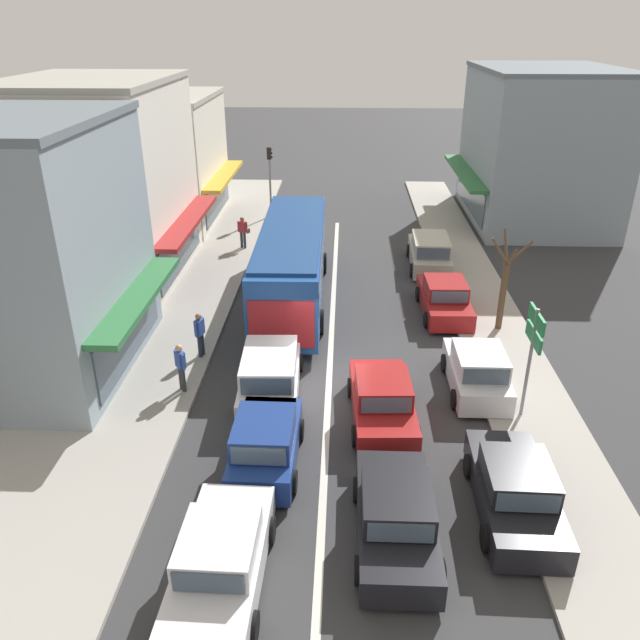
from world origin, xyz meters
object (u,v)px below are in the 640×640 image
Objects in this scene: wagon_behind_bus_mid at (270,374)px; hatchback_behind_bus_near at (266,443)px; sedan_adjacent_lane_lead at (221,561)px; parked_sedan_kerb_third at (444,299)px; directional_road_sign at (534,338)px; traffic_light_downstreet at (270,171)px; parked_sedan_kerb_front at (515,490)px; parked_hatchback_kerb_second at (477,371)px; pedestrian_browsing_midblock at (200,332)px; pedestrian_with_handbag_near at (243,230)px; city_bus at (292,259)px; street_tree_right at (504,287)px; pedestrian_far_walker at (181,365)px; sedan_adjacent_lane_trail at (396,517)px; sedan_queue_gap_filler at (382,401)px; parked_wagon_kerb_rear at (430,253)px.

hatchback_behind_bus_near is at bearing -85.69° from wagon_behind_bus_mid.
sedan_adjacent_lane_lead and parked_sedan_kerb_third have the same top height.
traffic_light_downstreet is at bearing 115.69° from directional_road_sign.
parked_hatchback_kerb_second is (0.11, 5.51, 0.05)m from parked_sedan_kerb_front.
pedestrian_browsing_midblock is (-9.02, -4.11, 0.40)m from parked_sedan_kerb_third.
parked_sedan_kerb_front is at bearing -63.28° from pedestrian_with_handbag_near.
directional_road_sign is (1.10, -1.48, 1.99)m from parked_hatchback_kerb_second.
city_bus is 10.85m from hatchback_behind_bus_near.
parked_sedan_kerb_front is at bearing -100.29° from street_tree_right.
traffic_light_downstreet is (-8.58, 24.38, 2.19)m from parked_sedan_kerb_front.
street_tree_right is (10.37, -14.53, -1.04)m from traffic_light_downstreet.
city_bus is at bearing 170.93° from parked_sedan_kerb_third.
pedestrian_with_handbag_near is 1.00× the size of pedestrian_far_walker.
parked_sedan_kerb_third is (6.33, 6.29, -0.08)m from wagon_behind_bus_mid.
parked_sedan_kerb_front is 2.59× the size of pedestrian_with_handbag_near.
city_bus reaches higher than sedan_adjacent_lane_trail.
parked_hatchback_kerb_second is at bearing -65.28° from traffic_light_downstreet.
street_tree_right reaches higher than pedestrian_with_handbag_near.
pedestrian_far_walker reaches higher than parked_sedan_kerb_front.
sedan_queue_gap_filler is 16.19m from pedestrian_with_handbag_near.
parked_sedan_kerb_front is 1.11× the size of street_tree_right.
pedestrian_with_handbag_near is at bearing 91.21° from pedestrian_browsing_midblock.
traffic_light_downstreet reaches higher than directional_road_sign.
hatchback_behind_bus_near is at bearing -161.31° from directional_road_sign.
traffic_light_downstreet is at bearing 96.00° from hatchback_behind_bus_near.
parked_wagon_kerb_rear is at bearing 95.94° from directional_road_sign.
sedan_adjacent_lane_lead is 1.00× the size of parked_sedan_kerb_front.
parked_wagon_kerb_rear is at bearing 91.06° from parked_hatchback_kerb_second.
sedan_adjacent_lane_trail is 1.13× the size of hatchback_behind_bus_near.
traffic_light_downstreet is at bearing 114.72° from parked_hatchback_kerb_second.
directional_road_sign reaches higher than parked_hatchback_kerb_second.
city_bus is 6.68× the size of pedestrian_with_handbag_near.
parked_hatchback_kerb_second is 0.87× the size of parked_sedan_kerb_third.
sedan_adjacent_lane_trail is at bearing -71.76° from pedestrian_with_handbag_near.
parked_wagon_kerb_rear is 7.06m from street_tree_right.
city_bus is 13.80m from sedan_adjacent_lane_trail.
hatchback_behind_bus_near reaches higher than sedan_adjacent_lane_trail.
parked_sedan_kerb_third is 1.01× the size of traffic_light_downstreet.
hatchback_behind_bus_near is (-3.19, -2.23, 0.05)m from sedan_queue_gap_filler.
hatchback_behind_bus_near is at bearing 83.25° from sedan_adjacent_lane_lead.
city_bus is 7.97m from pedestrian_far_walker.
parked_sedan_kerb_third is at bearing 44.80° from wagon_behind_bus_mid.
wagon_behind_bus_mid reaches higher than sedan_adjacent_lane_lead.
sedan_adjacent_lane_lead is 0.93× the size of wagon_behind_bus_mid.
pedestrian_browsing_midblock reaches higher than hatchback_behind_bus_near.
pedestrian_browsing_midblock reaches higher than wagon_behind_bus_mid.
parked_sedan_kerb_third is 15.72m from traffic_light_downstreet.
parked_sedan_kerb_front is 25.94m from traffic_light_downstreet.
city_bus is at bearing 163.17° from street_tree_right.
directional_road_sign is at bearing -53.36° from parked_hatchback_kerb_second.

